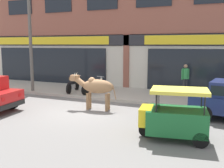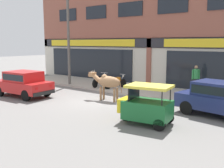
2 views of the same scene
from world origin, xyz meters
TOP-DOWN VIEW (x-y plane):
  - ground_plane at (0.00, 0.00)m, footprint 90.00×90.00m
  - sidewalk at (0.00, 4.00)m, footprint 19.00×3.60m
  - shop_building at (0.00, 6.05)m, footprint 23.00×1.40m
  - cow at (0.55, 0.53)m, footprint 2.15×0.65m
  - car_0 at (6.19, 1.06)m, footprint 3.75×2.05m
  - car_1 at (-3.92, -1.65)m, footprint 3.71×1.90m
  - auto_rickshaw at (4.30, -1.77)m, footprint 2.09×1.42m
  - motorcycle_0 at (-2.19, 3.08)m, footprint 0.59×1.80m
  - motorcycle_1 at (-0.92, 3.14)m, footprint 0.69×1.78m
  - pedestrian at (3.67, 4.96)m, footprint 0.37×0.39m
  - utility_pole at (-4.54, 2.50)m, footprint 0.18×0.18m

SIDE VIEW (x-z plane):
  - ground_plane at x=0.00m, z-range 0.00..0.00m
  - sidewalk at x=0.00m, z-range 0.00..0.15m
  - motorcycle_0 at x=-2.19m, z-range 0.10..0.97m
  - motorcycle_1 at x=-0.92m, z-range 0.10..0.97m
  - auto_rickshaw at x=4.30m, z-range -0.10..1.42m
  - car_0 at x=6.19m, z-range 0.08..1.54m
  - car_1 at x=-3.92m, z-range 0.08..1.54m
  - cow at x=0.55m, z-range 0.20..1.81m
  - pedestrian at x=3.67m, z-range 0.33..1.93m
  - utility_pole at x=-4.54m, z-range 0.15..6.16m
  - shop_building at x=0.00m, z-range -0.22..8.82m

